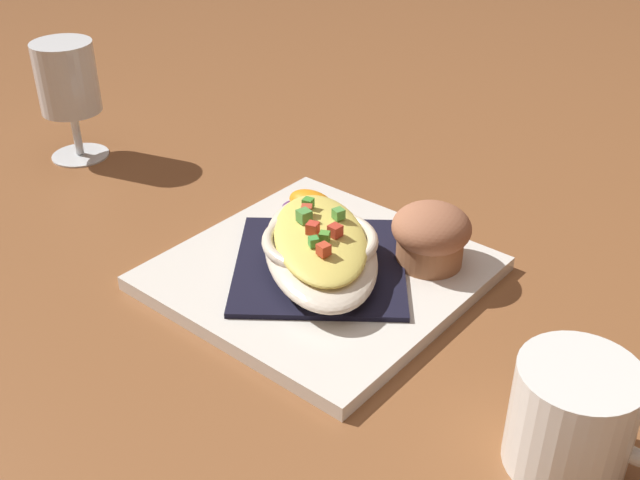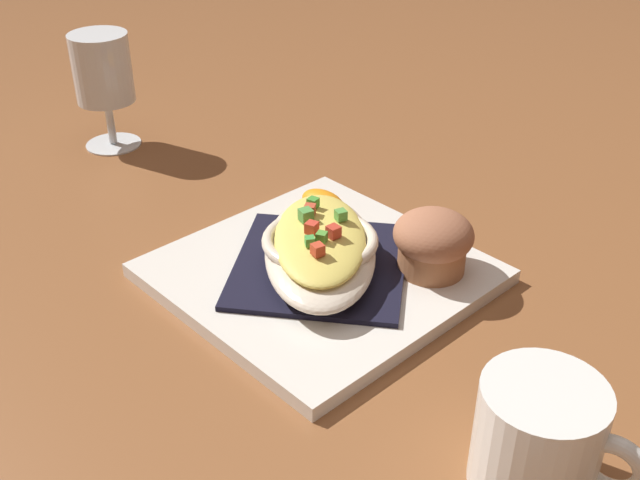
{
  "view_description": "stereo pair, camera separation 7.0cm",
  "coord_description": "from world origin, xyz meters",
  "px_view_note": "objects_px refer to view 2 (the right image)",
  "views": [
    {
      "loc": [
        0.44,
        0.4,
        0.41
      ],
      "look_at": [
        0.0,
        0.0,
        0.04
      ],
      "focal_mm": 43.01,
      "sensor_mm": 36.0,
      "label": 1
    },
    {
      "loc": [
        0.39,
        0.45,
        0.41
      ],
      "look_at": [
        0.0,
        0.0,
        0.04
      ],
      "focal_mm": 43.01,
      "sensor_mm": 36.0,
      "label": 2
    }
  ],
  "objects_px": {
    "coffee_mug": "(538,444)",
    "stemmed_glass": "(102,75)",
    "square_plate": "(320,273)",
    "orange_garnish": "(322,203)",
    "gratin_dish": "(320,245)",
    "muffin": "(433,241)"
  },
  "relations": [
    {
      "from": "coffee_mug",
      "to": "stemmed_glass",
      "type": "bearing_deg",
      "value": -94.23
    },
    {
      "from": "square_plate",
      "to": "stemmed_glass",
      "type": "height_order",
      "value": "stemmed_glass"
    },
    {
      "from": "square_plate",
      "to": "orange_garnish",
      "type": "height_order",
      "value": "orange_garnish"
    },
    {
      "from": "gratin_dish",
      "to": "stemmed_glass",
      "type": "distance_m",
      "value": 0.41
    },
    {
      "from": "muffin",
      "to": "orange_garnish",
      "type": "height_order",
      "value": "muffin"
    },
    {
      "from": "gratin_dish",
      "to": "orange_garnish",
      "type": "xyz_separation_m",
      "value": [
        -0.07,
        -0.08,
        -0.01
      ]
    },
    {
      "from": "orange_garnish",
      "to": "square_plate",
      "type": "bearing_deg",
      "value": 47.94
    },
    {
      "from": "muffin",
      "to": "stemmed_glass",
      "type": "relative_size",
      "value": 0.51
    },
    {
      "from": "gratin_dish",
      "to": "coffee_mug",
      "type": "height_order",
      "value": "coffee_mug"
    },
    {
      "from": "muffin",
      "to": "stemmed_glass",
      "type": "xyz_separation_m",
      "value": [
        0.08,
        -0.47,
        0.05
      ]
    },
    {
      "from": "orange_garnish",
      "to": "coffee_mug",
      "type": "relative_size",
      "value": 0.61
    },
    {
      "from": "gratin_dish",
      "to": "stemmed_glass",
      "type": "bearing_deg",
      "value": -89.82
    },
    {
      "from": "orange_garnish",
      "to": "coffee_mug",
      "type": "distance_m",
      "value": 0.38
    },
    {
      "from": "stemmed_glass",
      "to": "orange_garnish",
      "type": "bearing_deg",
      "value": 102.42
    },
    {
      "from": "muffin",
      "to": "coffee_mug",
      "type": "distance_m",
      "value": 0.24
    },
    {
      "from": "stemmed_glass",
      "to": "square_plate",
      "type": "bearing_deg",
      "value": 90.19
    },
    {
      "from": "coffee_mug",
      "to": "stemmed_glass",
      "type": "xyz_separation_m",
      "value": [
        -0.05,
        -0.68,
        0.06
      ]
    },
    {
      "from": "gratin_dish",
      "to": "stemmed_glass",
      "type": "height_order",
      "value": "stemmed_glass"
    },
    {
      "from": "coffee_mug",
      "to": "stemmed_glass",
      "type": "distance_m",
      "value": 0.69
    },
    {
      "from": "gratin_dish",
      "to": "coffee_mug",
      "type": "bearing_deg",
      "value": 79.42
    },
    {
      "from": "square_plate",
      "to": "gratin_dish",
      "type": "relative_size",
      "value": 1.22
    },
    {
      "from": "orange_garnish",
      "to": "coffee_mug",
      "type": "xyz_separation_m",
      "value": [
        0.12,
        0.36,
        0.01
      ]
    }
  ]
}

